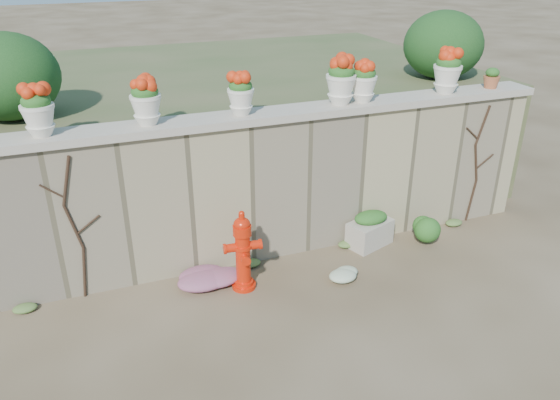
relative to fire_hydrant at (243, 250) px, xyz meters
name	(u,v)px	position (x,y,z in m)	size (l,w,h in m)	color
ground	(330,322)	(0.74, -1.05, -0.56)	(80.00, 80.00, 0.00)	#483924
stone_wall	(277,188)	(0.74, 0.75, 0.44)	(8.00, 0.40, 2.00)	#9C8E68
wall_cap	(276,114)	(0.74, 0.75, 1.49)	(8.10, 0.52, 0.10)	#B9AE9C
raised_fill	(217,123)	(0.74, 3.95, 0.44)	(9.00, 6.00, 2.00)	#384C23
back_shrub_left	(7,77)	(-2.46, 1.95, 1.99)	(1.30, 1.30, 1.10)	#143814
back_shrub_right	(443,45)	(4.14, 1.95, 1.99)	(1.30, 1.30, 1.10)	#143814
vine_left	(75,227)	(-1.93, 0.53, 0.43)	(0.60, 0.04, 1.91)	black
vine_right	(477,163)	(3.97, 0.53, 0.43)	(0.60, 0.04, 1.91)	black
fire_hydrant	(243,250)	(0.00, 0.00, 0.00)	(0.48, 0.34, 1.10)	red
planter_box	(370,229)	(2.08, 0.40, -0.30)	(0.75, 0.58, 0.55)	#B9AE9C
green_shrub	(430,225)	(2.95, 0.16, -0.28)	(0.59, 0.53, 0.56)	#1E5119
magenta_clump	(213,275)	(-0.35, 0.24, -0.44)	(0.89, 0.59, 0.24)	#CD299C
white_flowers	(346,271)	(1.36, -0.28, -0.46)	(0.54, 0.43, 0.20)	white
urn_pot_0	(38,111)	(-2.11, 0.75, 1.83)	(0.37, 0.37, 0.58)	white
urn_pot_1	(146,101)	(-0.92, 0.75, 1.83)	(0.37, 0.37, 0.58)	white
urn_pot_2	(241,94)	(0.26, 0.75, 1.81)	(0.34, 0.34, 0.53)	white
urn_pot_3	(341,81)	(1.66, 0.75, 1.86)	(0.41, 0.41, 0.64)	white
urn_pot_4	(364,81)	(2.01, 0.75, 1.82)	(0.36, 0.36, 0.57)	white
urn_pot_5	(447,71)	(3.36, 0.75, 1.86)	(0.41, 0.41, 0.64)	white
terracotta_pot	(491,79)	(4.18, 0.75, 1.68)	(0.24, 0.24, 0.29)	#A75733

